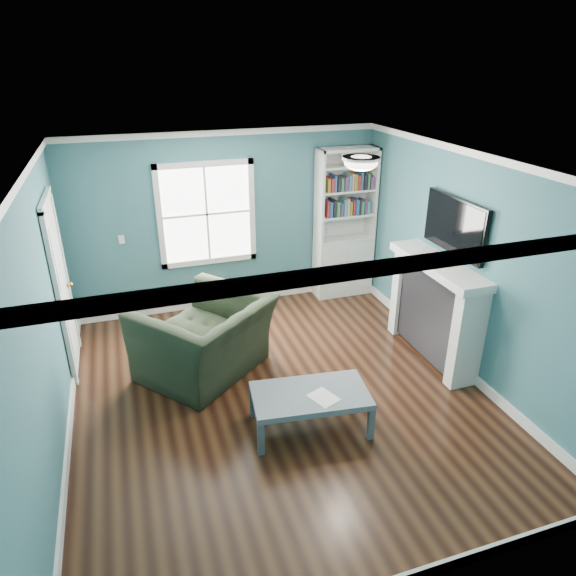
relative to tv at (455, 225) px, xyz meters
name	(u,v)px	position (x,y,z in m)	size (l,w,h in m)	color
floor	(280,394)	(-2.20, -0.20, -1.72)	(5.00, 5.00, 0.00)	black
room_walls	(279,266)	(-2.20, -0.20, -0.14)	(5.00, 5.00, 5.00)	#326D71
trim	(279,296)	(-2.20, -0.20, -0.49)	(4.50, 5.00, 2.60)	white
window	(207,214)	(-2.50, 2.29, -0.27)	(1.40, 0.06, 1.50)	white
bookshelf	(344,238)	(-0.43, 2.10, -0.80)	(0.90, 0.35, 2.31)	silver
fireplace	(435,311)	(-0.12, 0.00, -1.09)	(0.44, 1.58, 1.30)	black
tv	(455,225)	(0.00, 0.00, 0.00)	(0.06, 1.10, 0.65)	black
door	(62,286)	(-4.42, 1.20, -0.65)	(0.12, 0.98, 2.17)	silver
ceiling_fixture	(361,162)	(-1.30, -0.10, 0.82)	(0.38, 0.38, 0.15)	white
light_switch	(121,240)	(-3.70, 2.28, -0.52)	(0.08, 0.01, 0.12)	white
recliner	(204,326)	(-2.90, 0.53, -1.11)	(1.42, 0.92, 1.24)	black
coffee_table	(310,397)	(-2.07, -0.83, -1.35)	(1.24, 0.78, 0.43)	#485056
paper_sheet	(324,398)	(-1.98, -0.95, -1.30)	(0.22, 0.28, 0.00)	white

